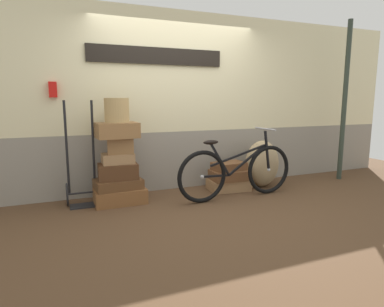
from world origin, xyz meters
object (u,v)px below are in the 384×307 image
Objects in this scene: suitcase_5 at (117,130)px; suitcase_6 at (228,184)px; suitcase_8 at (229,166)px; burlap_sack at (262,164)px; suitcase_0 at (120,196)px; suitcase_4 at (120,146)px; luggage_trolley at (82,181)px; bicycle at (237,172)px; suitcase_7 at (229,175)px; suitcase_2 at (118,171)px; suitcase_1 at (118,184)px; wicker_basket at (117,110)px; suitcase_3 at (118,158)px.

suitcase_6 is at bearing -2.99° from suitcase_5.
suitcase_8 is 0.66× the size of burlap_sack.
suitcase_0 reaches higher than suitcase_6.
suitcase_4 reaches higher than suitcase_6.
luggage_trolley reaches higher than bicycle.
suitcase_2 is at bearing -177.80° from suitcase_7.
suitcase_1 is at bearing 172.88° from suitcase_8.
wicker_basket is (-1.66, 0.01, 0.87)m from suitcase_8.
suitcase_5 is 1.90m from suitcase_6.
suitcase_0 is 1.11× the size of suitcase_1.
suitcase_6 is at bearing 73.98° from suitcase_7.
suitcase_4 is 1.05× the size of wicker_basket.
suitcase_8 is at bearing 6.45° from suitcase_4.
suitcase_0 is at bearing -65.41° from suitcase_2.
luggage_trolley reaches higher than suitcase_2.
suitcase_3 is 1.64m from bicycle.
suitcase_0 is 0.51m from suitcase_3.
luggage_trolley reaches higher than suitcase_7.
suitcase_7 is (1.66, -0.03, -0.74)m from suitcase_5.
suitcase_6 is 2.03m from wicker_basket.
suitcase_1 is 0.17m from suitcase_2.
suitcase_8 is at bearing 76.97° from bicycle.
suitcase_6 is (1.68, 0.01, -0.18)m from suitcase_1.
suitcase_6 is 0.16m from suitcase_7.
suitcase_6 is at bearing -0.35° from suitcase_3.
suitcase_7 is at bearing -0.88° from suitcase_0.
suitcase_3 reaches higher than suitcase_7.
wicker_basket reaches higher than suitcase_8.
wicker_basket is (-1.65, 0.03, 1.00)m from suitcase_7.
suitcase_0 is at bearing -93.84° from wicker_basket.
wicker_basket reaches higher than suitcase_6.
wicker_basket is 1.04m from luggage_trolley.
burlap_sack is at bearing -0.68° from suitcase_3.
suitcase_3 is 1.23× the size of suitcase_4.
suitcase_4 is 0.45× the size of burlap_sack.
suitcase_6 is 0.44× the size of luggage_trolley.
suitcase_7 is 0.30× the size of bicycle.
suitcase_1 is 0.33× the size of bicycle.
suitcase_2 is at bearing 136.40° from suitcase_5.
bicycle reaches higher than burlap_sack.
suitcase_1 is 2.27m from burlap_sack.
suitcase_3 reaches higher than suitcase_0.
suitcase_0 is at bearing -173.04° from suitcase_6.
bicycle reaches higher than suitcase_3.
suitcase_4 is 0.21m from suitcase_5.
burlap_sack is at bearing -0.21° from wicker_basket.
suitcase_5 is at bearing -27.42° from suitcase_1.
suitcase_5 is 0.72× the size of burlap_sack.
suitcase_5 is at bearing 179.85° from burlap_sack.
suitcase_1 is 1.69m from suitcase_6.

